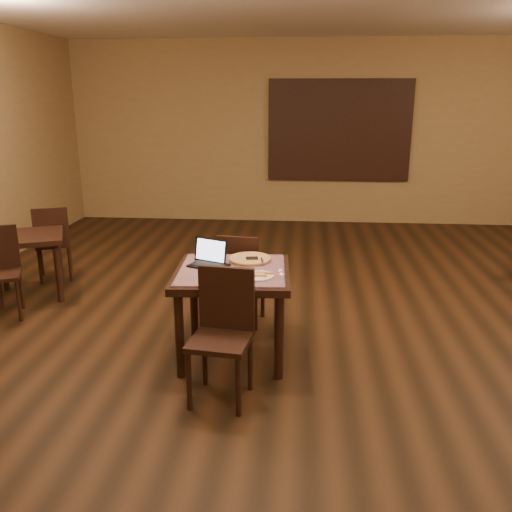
# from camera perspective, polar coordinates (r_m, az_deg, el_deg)

# --- Properties ---
(ground) EXTENTS (10.00, 10.00, 0.00)m
(ground) POSITION_cam_1_polar(r_m,az_deg,el_deg) (4.76, 5.52, -9.82)
(ground) COLOR black
(ground) RESTS_ON ground
(wall_back) EXTENTS (8.00, 0.02, 3.00)m
(wall_back) POSITION_cam_1_polar(r_m,az_deg,el_deg) (9.29, 5.58, 12.73)
(wall_back) COLOR olive
(wall_back) RESTS_ON ground
(mural) EXTENTS (2.34, 0.05, 1.64)m
(mural) POSITION_cam_1_polar(r_m,az_deg,el_deg) (9.26, 8.76, 12.92)
(mural) COLOR #245185
(mural) RESTS_ON wall_back
(tiled_table) EXTENTS (0.97, 0.97, 0.76)m
(tiled_table) POSITION_cam_1_polar(r_m,az_deg,el_deg) (4.41, -2.50, -2.65)
(tiled_table) COLOR black
(tiled_table) RESTS_ON ground
(chair_main_near) EXTENTS (0.46, 0.46, 0.95)m
(chair_main_near) POSITION_cam_1_polar(r_m,az_deg,el_deg) (3.88, -3.48, -7.42)
(chair_main_near) COLOR black
(chair_main_near) RESTS_ON ground
(chair_main_far) EXTENTS (0.44, 0.44, 0.90)m
(chair_main_far) POSITION_cam_1_polar(r_m,az_deg,el_deg) (5.04, -1.69, -1.98)
(chair_main_far) COLOR black
(chair_main_far) RESTS_ON ground
(laptop) EXTENTS (0.36, 0.34, 0.21)m
(laptop) POSITION_cam_1_polar(r_m,az_deg,el_deg) (4.48, -4.90, -0.26)
(laptop) COLOR black
(laptop) RESTS_ON tiled_table
(plate) EXTENTS (0.25, 0.25, 0.01)m
(plate) POSITION_cam_1_polar(r_m,az_deg,el_deg) (4.18, 0.16, -2.11)
(plate) COLOR white
(plate) RESTS_ON tiled_table
(pizza_slice) EXTENTS (0.18, 0.18, 0.02)m
(pizza_slice) POSITION_cam_1_polar(r_m,az_deg,el_deg) (4.17, 0.16, -1.93)
(pizza_slice) COLOR #D0C08A
(pizza_slice) RESTS_ON plate
(pizza_pan) EXTENTS (0.34, 0.34, 0.01)m
(pizza_pan) POSITION_cam_1_polar(r_m,az_deg,el_deg) (4.59, -0.65, -0.45)
(pizza_pan) COLOR silver
(pizza_pan) RESTS_ON tiled_table
(pizza_whole) EXTENTS (0.36, 0.36, 0.03)m
(pizza_whole) POSITION_cam_1_polar(r_m,az_deg,el_deg) (4.58, -0.65, -0.27)
(pizza_whole) COLOR #D0C08A
(pizza_whole) RESTS_ON pizza_pan
(spatula) EXTENTS (0.14, 0.25, 0.01)m
(spatula) POSITION_cam_1_polar(r_m,az_deg,el_deg) (4.56, -0.42, -0.25)
(spatula) COLOR silver
(spatula) RESTS_ON pizza_whole
(napkin_roll) EXTENTS (0.05, 0.16, 0.04)m
(napkin_roll) POSITION_cam_1_polar(r_m,az_deg,el_deg) (4.20, 2.65, -1.88)
(napkin_roll) COLOR white
(napkin_roll) RESTS_ON tiled_table
(other_table_b) EXTENTS (0.96, 0.96, 0.69)m
(other_table_b) POSITION_cam_1_polar(r_m,az_deg,el_deg) (6.28, -22.94, 1.04)
(other_table_b) COLOR black
(other_table_b) RESTS_ON ground
(other_table_b_chair_far) EXTENTS (0.51, 0.51, 0.89)m
(other_table_b_chair_far) POSITION_cam_1_polar(r_m,az_deg,el_deg) (6.73, -20.63, 1.67)
(other_table_b_chair_far) COLOR black
(other_table_b_chair_far) RESTS_ON ground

